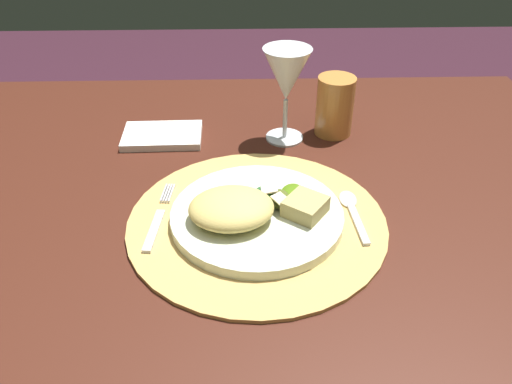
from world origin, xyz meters
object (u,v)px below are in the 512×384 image
dining_table (235,240)px  amber_tumbler (335,106)px  dinner_plate (257,216)px  spoon (351,207)px  fork (158,219)px  wine_glass (287,77)px  napkin (162,136)px

dining_table → amber_tumbler: size_ratio=11.55×
dinner_plate → amber_tumbler: amber_tumbler is taller
dining_table → amber_tumbler: (0.18, 0.16, 0.18)m
dinner_plate → amber_tumbler: bearing=61.0°
spoon → fork: bearing=-175.8°
wine_glass → amber_tumbler: 0.11m
dinner_plate → napkin: (-0.17, 0.25, -0.01)m
fork → amber_tumbler: bearing=42.4°
spoon → amber_tumbler: (0.01, 0.24, 0.05)m
fork → napkin: size_ratio=1.11×
dining_table → dinner_plate: (0.04, -0.11, 0.14)m
spoon → amber_tumbler: bearing=87.9°
amber_tumbler → napkin: bearing=-177.2°
dinner_plate → fork: 0.14m
dining_table → amber_tumbler: amber_tumbler is taller
dining_table → fork: (-0.11, -0.11, 0.13)m
dining_table → spoon: spoon is taller
fork → wine_glass: size_ratio=0.93×
dining_table → dinner_plate: 0.18m
fork → wine_glass: bearing=50.9°
amber_tumbler → dinner_plate: bearing=-119.0°
spoon → wine_glass: bearing=110.1°
fork → napkin: (-0.02, 0.25, -0.00)m
spoon → wine_glass: 0.26m
dinner_plate → spoon: (0.14, 0.02, -0.01)m
napkin → amber_tumbler: amber_tumbler is taller
dining_table → dinner_plate: bearing=-72.1°
wine_glass → fork: bearing=-129.1°
spoon → amber_tumbler: amber_tumbler is taller
dining_table → fork: size_ratio=7.96×
fork → spoon: bearing=4.2°
fork → napkin: napkin is taller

